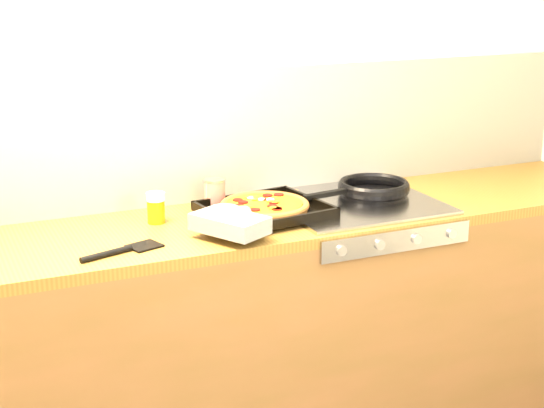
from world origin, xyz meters
name	(u,v)px	position (x,y,z in m)	size (l,w,h in m)	color
room_shell	(215,136)	(0.00, 1.39, 1.15)	(3.20, 3.20, 3.20)	white
counter_run	(246,334)	(0.00, 1.10, 0.45)	(3.20, 0.62, 0.90)	brown
stovetop	(354,203)	(0.45, 1.10, 0.91)	(0.60, 0.56, 0.02)	#9C9CA1
pizza_on_tray	(254,211)	(0.01, 1.04, 0.94)	(0.55, 0.53, 0.07)	black
frying_pan	(372,189)	(0.56, 1.14, 0.94)	(0.48, 0.31, 0.05)	black
tomato_can	(215,194)	(-0.05, 1.26, 0.96)	(0.10, 0.10, 0.11)	maroon
juice_glass	(156,208)	(-0.30, 1.19, 0.96)	(0.07, 0.07, 0.11)	orange
wooden_spoon	(277,196)	(0.22, 1.30, 0.91)	(0.29, 0.12, 0.02)	#A36845
black_spatula	(123,250)	(-0.49, 0.93, 0.91)	(0.28, 0.14, 0.02)	black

